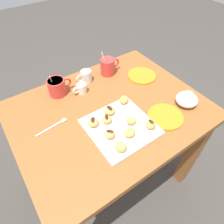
{
  "coord_description": "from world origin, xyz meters",
  "views": [
    {
      "loc": [
        -0.4,
        -0.6,
        1.48
      ],
      "look_at": [
        -0.01,
        -0.04,
        0.75
      ],
      "focal_mm": 32.11,
      "sensor_mm": 36.0,
      "label": 1
    }
  ],
  "objects_px": {
    "chocolate_sauce_pitcher": "(82,88)",
    "beignet_6": "(93,123)",
    "dining_table": "(110,127)",
    "beignet_3": "(110,134)",
    "coffee_mug_red_left": "(57,86)",
    "pastry_plate_square": "(120,127)",
    "saucer_orange_left": "(165,116)",
    "cream_pitcher_white": "(86,76)",
    "beignet_4": "(124,100)",
    "beignet_7": "(107,119)",
    "beignet_2": "(151,125)",
    "beignet_5": "(110,111)",
    "beignet_1": "(131,121)",
    "ice_cream_bowl": "(187,99)",
    "saucer_orange_right": "(142,76)",
    "beignet_0": "(121,147)",
    "coffee_mug_red_right": "(108,66)",
    "beignet_8": "(130,133)"
  },
  "relations": [
    {
      "from": "chocolate_sauce_pitcher",
      "to": "cream_pitcher_white",
      "type": "bearing_deg",
      "value": 45.79
    },
    {
      "from": "dining_table",
      "to": "beignet_7",
      "type": "height_order",
      "value": "beignet_7"
    },
    {
      "from": "beignet_0",
      "to": "coffee_mug_red_left",
      "type": "bearing_deg",
      "value": 96.94
    },
    {
      "from": "pastry_plate_square",
      "to": "beignet_2",
      "type": "xyz_separation_m",
      "value": [
        0.11,
        -0.09,
        0.03
      ]
    },
    {
      "from": "ice_cream_bowl",
      "to": "coffee_mug_red_left",
      "type": "bearing_deg",
      "value": 138.38
    },
    {
      "from": "coffee_mug_red_left",
      "to": "beignet_0",
      "type": "xyz_separation_m",
      "value": [
        0.06,
        -0.5,
        -0.01
      ]
    },
    {
      "from": "cream_pitcher_white",
      "to": "beignet_6",
      "type": "relative_size",
      "value": 2.09
    },
    {
      "from": "beignet_7",
      "to": "beignet_0",
      "type": "bearing_deg",
      "value": -102.93
    },
    {
      "from": "chocolate_sauce_pitcher",
      "to": "beignet_1",
      "type": "xyz_separation_m",
      "value": [
        0.07,
        -0.34,
        0.0
      ]
    },
    {
      "from": "cream_pitcher_white",
      "to": "beignet_3",
      "type": "distance_m",
      "value": 0.44
    },
    {
      "from": "pastry_plate_square",
      "to": "beignet_7",
      "type": "height_order",
      "value": "beignet_7"
    },
    {
      "from": "pastry_plate_square",
      "to": "beignet_5",
      "type": "height_order",
      "value": "beignet_5"
    },
    {
      "from": "dining_table",
      "to": "pastry_plate_square",
      "type": "height_order",
      "value": "pastry_plate_square"
    },
    {
      "from": "saucer_orange_left",
      "to": "beignet_3",
      "type": "xyz_separation_m",
      "value": [
        -0.3,
        0.05,
        0.03
      ]
    },
    {
      "from": "dining_table",
      "to": "beignet_4",
      "type": "xyz_separation_m",
      "value": [
        0.08,
        -0.02,
        0.18
      ]
    },
    {
      "from": "coffee_mug_red_left",
      "to": "ice_cream_bowl",
      "type": "bearing_deg",
      "value": -41.62
    },
    {
      "from": "pastry_plate_square",
      "to": "saucer_orange_left",
      "type": "bearing_deg",
      "value": -17.74
    },
    {
      "from": "beignet_7",
      "to": "beignet_8",
      "type": "relative_size",
      "value": 0.87
    },
    {
      "from": "ice_cream_bowl",
      "to": "dining_table",
      "type": "bearing_deg",
      "value": 150.99
    },
    {
      "from": "coffee_mug_red_left",
      "to": "beignet_7",
      "type": "height_order",
      "value": "coffee_mug_red_left"
    },
    {
      "from": "beignet_6",
      "to": "beignet_1",
      "type": "bearing_deg",
      "value": -30.46
    },
    {
      "from": "beignet_4",
      "to": "beignet_5",
      "type": "relative_size",
      "value": 0.96
    },
    {
      "from": "chocolate_sauce_pitcher",
      "to": "beignet_6",
      "type": "bearing_deg",
      "value": -107.04
    },
    {
      "from": "dining_table",
      "to": "beignet_3",
      "type": "relative_size",
      "value": 21.25
    },
    {
      "from": "pastry_plate_square",
      "to": "saucer_orange_right",
      "type": "distance_m",
      "value": 0.43
    },
    {
      "from": "beignet_1",
      "to": "saucer_orange_left",
      "type": "bearing_deg",
      "value": -18.4
    },
    {
      "from": "ice_cream_bowl",
      "to": "saucer_orange_right",
      "type": "distance_m",
      "value": 0.32
    },
    {
      "from": "beignet_5",
      "to": "saucer_orange_right",
      "type": "bearing_deg",
      "value": 24.49
    },
    {
      "from": "beignet_4",
      "to": "saucer_orange_left",
      "type": "bearing_deg",
      "value": -58.06
    },
    {
      "from": "cream_pitcher_white",
      "to": "ice_cream_bowl",
      "type": "height_order",
      "value": "ice_cream_bowl"
    },
    {
      "from": "coffee_mug_red_left",
      "to": "chocolate_sauce_pitcher",
      "type": "relative_size",
      "value": 1.52
    },
    {
      "from": "beignet_0",
      "to": "dining_table",
      "type": "bearing_deg",
      "value": 66.42
    },
    {
      "from": "cream_pitcher_white",
      "to": "beignet_4",
      "type": "xyz_separation_m",
      "value": [
        0.06,
        -0.28,
        -0.0
      ]
    },
    {
      "from": "beignet_7",
      "to": "pastry_plate_square",
      "type": "bearing_deg",
      "value": -56.06
    },
    {
      "from": "beignet_2",
      "to": "saucer_orange_right",
      "type": "bearing_deg",
      "value": 54.71
    },
    {
      "from": "pastry_plate_square",
      "to": "beignet_2",
      "type": "bearing_deg",
      "value": -38.06
    },
    {
      "from": "cream_pitcher_white",
      "to": "saucer_orange_left",
      "type": "xyz_separation_m",
      "value": [
        0.18,
        -0.47,
        -0.03
      ]
    },
    {
      "from": "saucer_orange_right",
      "to": "beignet_2",
      "type": "bearing_deg",
      "value": -125.29
    },
    {
      "from": "coffee_mug_red_left",
      "to": "beignet_0",
      "type": "distance_m",
      "value": 0.5
    },
    {
      "from": "chocolate_sauce_pitcher",
      "to": "beignet_3",
      "type": "bearing_deg",
      "value": -98.34
    },
    {
      "from": "beignet_3",
      "to": "beignet_7",
      "type": "bearing_deg",
      "value": 65.26
    },
    {
      "from": "coffee_mug_red_right",
      "to": "ice_cream_bowl",
      "type": "bearing_deg",
      "value": -68.06
    },
    {
      "from": "beignet_3",
      "to": "saucer_orange_right",
      "type": "bearing_deg",
      "value": 33.09
    },
    {
      "from": "cream_pitcher_white",
      "to": "beignet_0",
      "type": "distance_m",
      "value": 0.52
    },
    {
      "from": "dining_table",
      "to": "beignet_0",
      "type": "bearing_deg",
      "value": -113.58
    },
    {
      "from": "saucer_orange_right",
      "to": "beignet_4",
      "type": "relative_size",
      "value": 3.23
    },
    {
      "from": "beignet_1",
      "to": "chocolate_sauce_pitcher",
      "type": "bearing_deg",
      "value": 102.34
    },
    {
      "from": "beignet_2",
      "to": "beignet_5",
      "type": "height_order",
      "value": "beignet_2"
    },
    {
      "from": "cream_pitcher_white",
      "to": "beignet_7",
      "type": "distance_m",
      "value": 0.35
    },
    {
      "from": "beignet_7",
      "to": "saucer_orange_left",
      "type": "bearing_deg",
      "value": -26.08
    }
  ]
}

